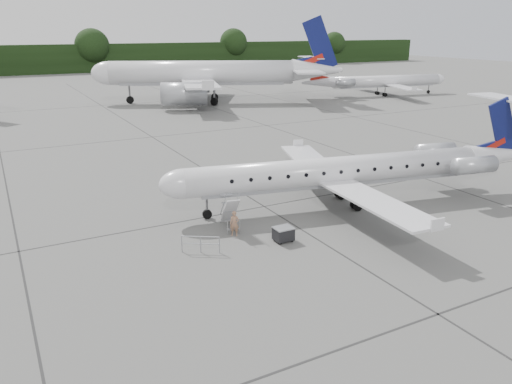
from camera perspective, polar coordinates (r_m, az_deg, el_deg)
ground at (r=35.94m, az=11.47°, el=-2.34°), size 320.00×320.00×0.00m
treeline at (r=157.46m, az=-20.74°, el=14.05°), size 260.00×4.00×8.00m
main_regional_jet at (r=36.12m, az=9.30°, el=3.95°), size 31.93×25.72×7.29m
airstair at (r=32.17m, az=-3.02°, el=-2.29°), size 1.27×2.29×2.28m
passenger at (r=31.17m, az=-2.47°, el=-3.63°), size 0.70×0.65×1.62m
safety_railing at (r=29.15m, az=-6.35°, el=-5.99°), size 1.91×1.23×1.00m
baggage_cart at (r=30.49m, az=3.15°, el=-4.81°), size 1.13×0.91×0.97m
bg_narrowbody at (r=87.87m, az=-6.22°, el=14.69°), size 47.94×42.39×14.25m
bg_regional_right at (r=100.99m, az=14.76°, el=12.76°), size 32.10×25.60×7.57m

